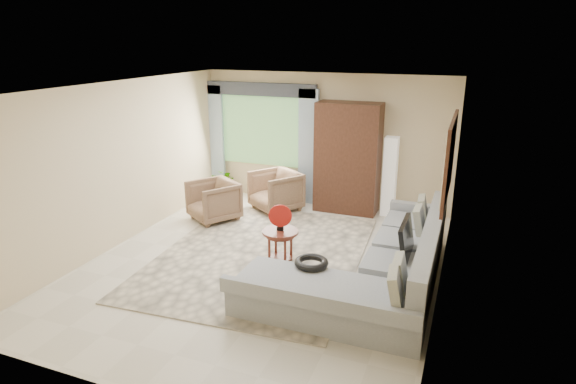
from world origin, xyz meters
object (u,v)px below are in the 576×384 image
at_px(coffee_table, 280,246).
at_px(armoire, 348,158).
at_px(armchair_right, 276,191).
at_px(floor_lamp, 390,177).
at_px(tv_screen, 406,239).
at_px(sectional_sofa, 382,271).
at_px(potted_plant, 225,183).
at_px(armchair_left, 213,201).

bearing_deg(coffee_table, armoire, 83.17).
bearing_deg(armchair_right, floor_lamp, 48.96).
distance_m(tv_screen, armchair_right, 3.60).
height_order(sectional_sofa, potted_plant, sectional_sofa).
relative_size(armchair_left, armoire, 0.38).
bearing_deg(sectional_sofa, potted_plant, 143.67).
relative_size(coffee_table, potted_plant, 0.90).
xyz_separation_m(armchair_left, potted_plant, (-0.46, 1.32, -0.07)).
distance_m(potted_plant, armoire, 2.73).
relative_size(sectional_sofa, coffee_table, 6.45).
bearing_deg(sectional_sofa, armchair_left, 155.94).
bearing_deg(armchair_right, coffee_table, -31.05).
bearing_deg(armoire, sectional_sofa, -66.94).
distance_m(coffee_table, armchair_right, 2.38).
xyz_separation_m(tv_screen, armoire, (-1.50, 2.72, 0.33)).
distance_m(coffee_table, armoire, 2.77).
xyz_separation_m(tv_screen, armchair_right, (-2.79, 2.25, -0.33)).
bearing_deg(coffee_table, armchair_left, 145.64).
bearing_deg(armchair_left, tv_screen, 13.11).
bearing_deg(potted_plant, sectional_sofa, -36.33).
xyz_separation_m(armchair_right, floor_lamp, (2.09, 0.53, 0.36)).
bearing_deg(armchair_left, floor_lamp, 59.28).
bearing_deg(armchair_left, coffee_table, -1.13).
xyz_separation_m(armchair_left, armchair_right, (0.86, 0.91, 0.02)).
height_order(armoire, floor_lamp, armoire).
height_order(tv_screen, armoire, armoire).
xyz_separation_m(armchair_right, potted_plant, (-1.33, 0.41, -0.09)).
relative_size(coffee_table, armchair_right, 0.63).
height_order(coffee_table, armchair_right, armchair_right).
relative_size(armchair_right, potted_plant, 1.42).
xyz_separation_m(potted_plant, floor_lamp, (3.42, 0.12, 0.45)).
bearing_deg(armoire, coffee_table, -96.83).
distance_m(armchair_left, potted_plant, 1.40).
relative_size(coffee_table, armoire, 0.26).
bearing_deg(floor_lamp, potted_plant, -177.93).
bearing_deg(potted_plant, armoire, 1.40).
bearing_deg(floor_lamp, armoire, -175.71).
bearing_deg(armchair_left, armchair_right, 79.89).
distance_m(sectional_sofa, armoire, 3.24).
bearing_deg(tv_screen, armoire, 118.84).
bearing_deg(tv_screen, armchair_left, 159.88).
height_order(sectional_sofa, floor_lamp, floor_lamp).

